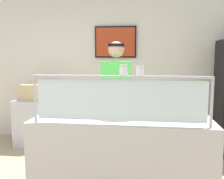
# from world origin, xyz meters

# --- Properties ---
(ground_plane) EXTENTS (12.00, 12.00, 0.00)m
(ground_plane) POSITION_xyz_m (0.89, 1.00, 0.00)
(ground_plane) COLOR tan
(ground_plane) RESTS_ON ground
(shop_rear_unit) EXTENTS (6.19, 0.13, 2.70)m
(shop_rear_unit) POSITION_xyz_m (0.89, 2.47, 1.36)
(shop_rear_unit) COLOR silver
(shop_rear_unit) RESTS_ON ground
(serving_counter) EXTENTS (1.79, 0.79, 0.95)m
(serving_counter) POSITION_xyz_m (0.89, 0.39, 0.47)
(serving_counter) COLOR #BCB7B2
(serving_counter) RESTS_ON ground
(sneeze_guard) EXTENTS (1.61, 0.06, 0.45)m
(sneeze_guard) POSITION_xyz_m (0.89, 0.06, 1.23)
(sneeze_guard) COLOR #B2B5BC
(sneeze_guard) RESTS_ON serving_counter
(pizza_tray) EXTENTS (0.52, 0.52, 0.04)m
(pizza_tray) POSITION_xyz_m (0.83, 0.40, 0.97)
(pizza_tray) COLOR #9EA0A8
(pizza_tray) RESTS_ON serving_counter
(pizza_server) EXTENTS (0.13, 0.29, 0.01)m
(pizza_server) POSITION_xyz_m (0.84, 0.38, 0.99)
(pizza_server) COLOR #ADAFB7
(pizza_server) RESTS_ON pizza_tray
(parmesan_shaker) EXTENTS (0.07, 0.07, 0.10)m
(parmesan_shaker) POSITION_xyz_m (0.93, 0.06, 1.44)
(parmesan_shaker) COLOR white
(parmesan_shaker) RESTS_ON sneeze_guard
(pepper_flake_shaker) EXTENTS (0.07, 0.07, 0.08)m
(pepper_flake_shaker) POSITION_xyz_m (1.07, 0.06, 1.44)
(pepper_flake_shaker) COLOR white
(pepper_flake_shaker) RESTS_ON sneeze_guard
(worker_figure) EXTENTS (0.41, 0.50, 1.76)m
(worker_figure) POSITION_xyz_m (0.75, 1.14, 1.01)
(worker_figure) COLOR #23232D
(worker_figure) RESTS_ON ground
(prep_shelf) EXTENTS (0.70, 0.55, 0.82)m
(prep_shelf) POSITION_xyz_m (-0.74, 1.98, 0.41)
(prep_shelf) COLOR #B7BABF
(prep_shelf) RESTS_ON ground
(pizza_box_stack) EXTENTS (0.47, 0.46, 0.27)m
(pizza_box_stack) POSITION_xyz_m (-0.74, 1.98, 0.96)
(pizza_box_stack) COLOR tan
(pizza_box_stack) RESTS_ON prep_shelf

